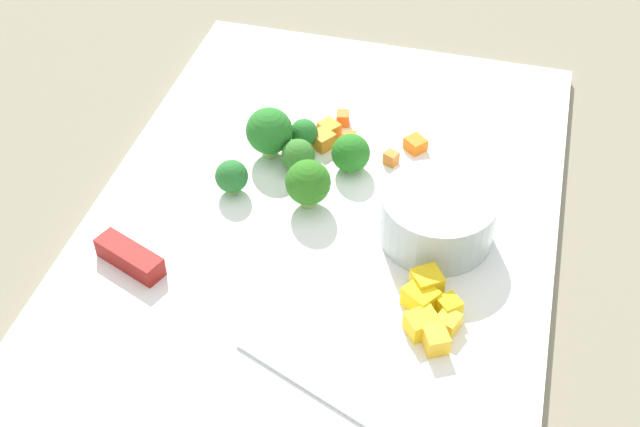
% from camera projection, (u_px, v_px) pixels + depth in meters
% --- Properties ---
extents(ground_plane, '(4.00, 4.00, 0.00)m').
position_uv_depth(ground_plane, '(320.00, 233.00, 0.68)').
color(ground_plane, gray).
extents(cutting_board, '(0.54, 0.37, 0.01)m').
position_uv_depth(cutting_board, '(320.00, 228.00, 0.68)').
color(cutting_board, white).
rests_on(cutting_board, ground_plane).
extents(prep_bowl, '(0.09, 0.09, 0.04)m').
position_uv_depth(prep_bowl, '(437.00, 217.00, 0.65)').
color(prep_bowl, '#B0BCBD').
rests_on(prep_bowl, cutting_board).
extents(chef_knife, '(0.14, 0.30, 0.02)m').
position_uv_depth(chef_knife, '(214.00, 311.00, 0.60)').
color(chef_knife, silver).
rests_on(chef_knife, cutting_board).
extents(carrot_dice_0, '(0.01, 0.01, 0.01)m').
position_uv_depth(carrot_dice_0, '(343.00, 118.00, 0.76)').
color(carrot_dice_0, orange).
rests_on(carrot_dice_0, cutting_board).
extents(carrot_dice_1, '(0.01, 0.01, 0.01)m').
position_uv_depth(carrot_dice_1, '(344.00, 139.00, 0.74)').
color(carrot_dice_1, orange).
rests_on(carrot_dice_1, cutting_board).
extents(carrot_dice_2, '(0.02, 0.02, 0.01)m').
position_uv_depth(carrot_dice_2, '(415.00, 144.00, 0.74)').
color(carrot_dice_2, orange).
rests_on(carrot_dice_2, cutting_board).
extents(carrot_dice_3, '(0.02, 0.02, 0.01)m').
position_uv_depth(carrot_dice_3, '(322.00, 140.00, 0.74)').
color(carrot_dice_3, orange).
rests_on(carrot_dice_3, cutting_board).
extents(carrot_dice_4, '(0.02, 0.02, 0.01)m').
position_uv_depth(carrot_dice_4, '(329.00, 130.00, 0.75)').
color(carrot_dice_4, orange).
rests_on(carrot_dice_4, cutting_board).
extents(carrot_dice_5, '(0.01, 0.01, 0.01)m').
position_uv_depth(carrot_dice_5, '(391.00, 158.00, 0.72)').
color(carrot_dice_5, orange).
rests_on(carrot_dice_5, cutting_board).
extents(pepper_dice_0, '(0.03, 0.03, 0.02)m').
position_uv_depth(pepper_dice_0, '(422.00, 324.00, 0.59)').
color(pepper_dice_0, yellow).
rests_on(pepper_dice_0, cutting_board).
extents(pepper_dice_1, '(0.03, 0.03, 0.02)m').
position_uv_depth(pepper_dice_1, '(421.00, 298.00, 0.61)').
color(pepper_dice_1, yellow).
rests_on(pepper_dice_1, cutting_board).
extents(pepper_dice_2, '(0.03, 0.03, 0.02)m').
position_uv_depth(pepper_dice_2, '(427.00, 284.00, 0.61)').
color(pepper_dice_2, yellow).
rests_on(pepper_dice_2, cutting_board).
extents(pepper_dice_3, '(0.02, 0.02, 0.01)m').
position_uv_depth(pepper_dice_3, '(448.00, 322.00, 0.59)').
color(pepper_dice_3, yellow).
rests_on(pepper_dice_3, cutting_board).
extents(pepper_dice_4, '(0.02, 0.02, 0.02)m').
position_uv_depth(pepper_dice_4, '(436.00, 340.00, 0.58)').
color(pepper_dice_4, yellow).
rests_on(pepper_dice_4, cutting_board).
extents(pepper_dice_5, '(0.02, 0.02, 0.01)m').
position_uv_depth(pepper_dice_5, '(449.00, 307.00, 0.60)').
color(pepper_dice_5, yellow).
rests_on(pepper_dice_5, cutting_board).
extents(broccoli_floret_0, '(0.02, 0.02, 0.03)m').
position_uv_depth(broccoli_floret_0, '(304.00, 133.00, 0.73)').
color(broccoli_floret_0, '#85B55D').
rests_on(broccoli_floret_0, cutting_board).
extents(broccoli_floret_1, '(0.04, 0.04, 0.04)m').
position_uv_depth(broccoli_floret_1, '(308.00, 183.00, 0.67)').
color(broccoli_floret_1, '#90B65E').
rests_on(broccoli_floret_1, cutting_board).
extents(broccoli_floret_2, '(0.03, 0.03, 0.03)m').
position_uv_depth(broccoli_floret_2, '(298.00, 156.00, 0.71)').
color(broccoli_floret_2, '#98C15F').
rests_on(broccoli_floret_2, cutting_board).
extents(broccoli_floret_3, '(0.03, 0.03, 0.03)m').
position_uv_depth(broccoli_floret_3, '(232.00, 177.00, 0.69)').
color(broccoli_floret_3, '#89B758').
rests_on(broccoli_floret_3, cutting_board).
extents(broccoli_floret_4, '(0.03, 0.03, 0.03)m').
position_uv_depth(broccoli_floret_4, '(351.00, 153.00, 0.71)').
color(broccoli_floret_4, '#8BC05C').
rests_on(broccoli_floret_4, cutting_board).
extents(broccoli_floret_5, '(0.04, 0.04, 0.05)m').
position_uv_depth(broccoli_floret_5, '(269.00, 131.00, 0.72)').
color(broccoli_floret_5, '#8FBD68').
rests_on(broccoli_floret_5, cutting_board).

